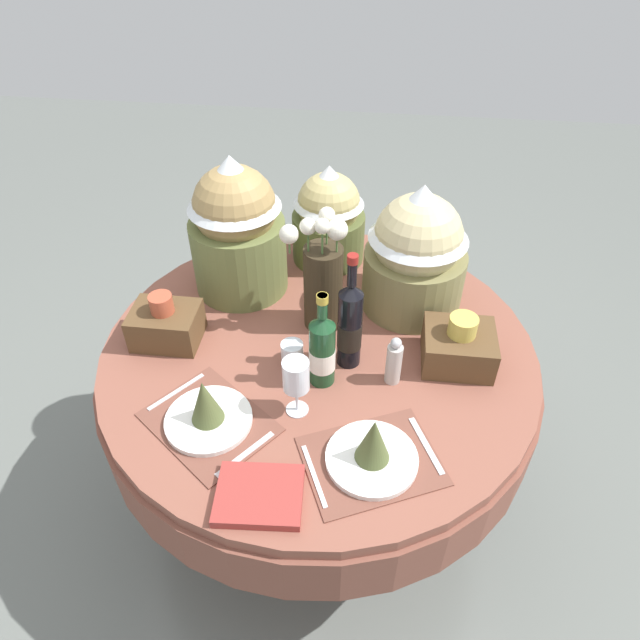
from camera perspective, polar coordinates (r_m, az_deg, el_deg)
name	(u,v)px	position (r m, az deg, el deg)	size (l,w,h in m)	color
ground	(319,486)	(2.41, -0.10, -16.07)	(8.00, 8.00, 0.00)	slate
dining_table	(319,377)	(1.92, -0.12, -5.70)	(1.39, 1.39, 0.77)	brown
place_setting_left	(207,411)	(1.60, -11.12, -8.87)	(0.43, 0.41, 0.16)	brown
place_setting_right	(373,450)	(1.50, 5.22, -12.71)	(0.42, 0.38, 0.16)	brown
flower_vase	(322,279)	(1.79, 0.23, 4.08)	(0.20, 0.12, 0.41)	#332819
wine_bottle_left	(322,350)	(1.63, 0.21, -2.94)	(0.08, 0.08, 0.32)	#194223
wine_bottle_centre	(350,325)	(1.67, 2.97, -0.48)	(0.07, 0.07, 0.39)	black
wine_glass_left	(296,377)	(1.54, -2.39, -5.63)	(0.07, 0.07, 0.19)	silver
tumbler_near_left	(292,356)	(1.71, -2.76, -3.62)	(0.07, 0.07, 0.10)	silver
pepper_mill	(394,362)	(1.67, 7.33, -4.13)	(0.05, 0.05, 0.16)	#B7B2AD
book_on_table	(259,495)	(1.47, -6.03, -16.86)	(0.21, 0.17, 0.03)	#99332D
gift_tub_back_left	(236,222)	(1.93, -8.30, 9.61)	(0.32, 0.32, 0.49)	olive
gift_tub_back_centre	(329,212)	(2.10, 0.86, 10.67)	(0.27, 0.27, 0.37)	#566033
gift_tub_back_right	(417,246)	(1.87, 9.58, 7.23)	(0.33, 0.33, 0.45)	olive
woven_basket_side_left	(166,324)	(1.86, -15.01, -0.37)	(0.21, 0.16, 0.17)	brown
woven_basket_side_right	(459,346)	(1.77, 13.57, -2.50)	(0.21, 0.19, 0.17)	brown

